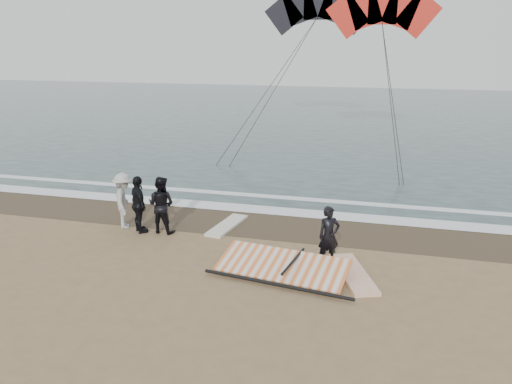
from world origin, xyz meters
TOP-DOWN VIEW (x-y plane):
  - ground at (0.00, 0.00)m, footprint 120.00×120.00m
  - sea at (0.00, 33.00)m, footprint 120.00×54.00m
  - wet_sand at (0.00, 4.50)m, footprint 120.00×2.80m
  - foam_near at (0.00, 5.90)m, footprint 120.00×0.90m
  - foam_far at (0.00, 7.60)m, footprint 120.00×0.45m
  - man_main at (1.96, 1.82)m, footprint 0.74×0.65m
  - board_white at (2.71, 1.25)m, footprint 1.52×2.53m
  - board_cream at (-1.71, 3.93)m, footprint 0.90×2.25m
  - trio_cluster at (-4.40, 2.93)m, footprint 2.47×1.56m
  - sail_rig at (0.79, 0.92)m, footprint 4.03×2.20m
  - kite_red at (2.71, 18.53)m, footprint 6.79×4.10m
  - kite_dark at (-1.66, 24.32)m, footprint 8.39×6.27m

SIDE VIEW (x-z plane):
  - ground at x=0.00m, z-range 0.00..0.00m
  - wet_sand at x=0.00m, z-range 0.00..0.01m
  - sea at x=0.00m, z-range 0.00..0.02m
  - foam_near at x=0.00m, z-range 0.02..0.03m
  - foam_far at x=0.00m, z-range 0.02..0.03m
  - board_cream at x=-1.71m, z-range 0.00..0.09m
  - board_white at x=2.71m, z-range 0.00..0.10m
  - sail_rig at x=0.79m, z-range -0.05..0.44m
  - man_main at x=1.96m, z-range 0.00..1.70m
  - trio_cluster at x=-4.40m, z-range -0.01..1.91m
  - kite_red at x=2.71m, z-range 2.06..12.83m
  - kite_dark at x=-1.66m, z-range 0.46..15.22m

